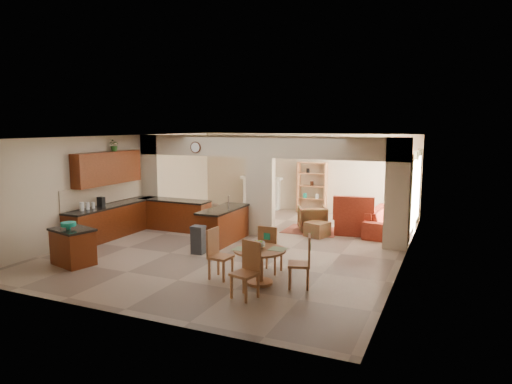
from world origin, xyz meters
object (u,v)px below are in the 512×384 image
at_px(kitchen_island, 73,246).
at_px(armchair, 312,219).
at_px(dining_table, 260,260).
at_px(sofa, 389,221).

distance_m(kitchen_island, armchair, 6.60).
relative_size(kitchen_island, dining_table, 1.06).
bearing_deg(armchair, kitchen_island, 28.23).
distance_m(kitchen_island, sofa, 8.47).
relative_size(kitchen_island, armchair, 1.34).
distance_m(kitchen_island, dining_table, 4.34).
height_order(dining_table, sofa, sofa).
xyz_separation_m(sofa, armchair, (-2.09, -0.65, 0.02)).
xyz_separation_m(kitchen_island, armchair, (3.93, 5.30, -0.04)).
bearing_deg(sofa, kitchen_island, 138.80).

